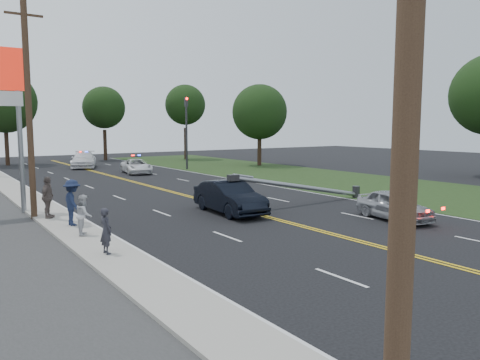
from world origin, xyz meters
TOP-DOWN VIEW (x-y plane):
  - ground at (0.00, 0.00)m, footprint 120.00×120.00m
  - sidewalk at (-8.40, 10.00)m, footprint 1.80×70.00m
  - grass_verge at (13.50, 10.00)m, footprint 12.00×80.00m
  - centerline_yellow at (0.00, 10.00)m, footprint 0.36×80.00m
  - traffic_signal at (8.30, 30.00)m, footprint 0.28×0.41m
  - fallen_streetlight at (4.19, 8.00)m, footprint 9.36×0.44m
  - utility_pole_near at (-9.20, -8.00)m, footprint 1.60×0.28m
  - utility_pole_mid at (-9.20, 12.00)m, footprint 1.60×0.28m
  - tree_6 at (-5.64, 45.20)m, footprint 6.68×6.68m
  - tree_7 at (5.70, 46.78)m, footprint 5.18×5.18m
  - tree_8 at (14.72, 42.41)m, footprint 5.09×5.09m
  - tree_9 at (16.92, 29.57)m, footprint 5.89×5.89m
  - crashed_sedan at (-0.93, 8.08)m, footprint 2.02×4.96m
  - waiting_sedan at (4.43, 2.45)m, footprint 2.35×4.22m
  - emergency_a at (2.63, 28.98)m, footprint 2.84×4.90m
  - emergency_b at (0.39, 37.59)m, footprint 4.05×6.10m
  - bystander_a at (-8.51, 3.85)m, footprint 0.42×0.59m
  - bystander_b at (-8.32, 6.98)m, footprint 0.80×0.91m
  - bystander_c at (-8.23, 8.98)m, footprint 0.78×1.29m
  - bystander_d at (-8.74, 11.23)m, footprint 1.00×1.18m

SIDE VIEW (x-z plane):
  - ground at x=0.00m, z-range 0.00..0.00m
  - grass_verge at x=13.50m, z-range 0.00..0.01m
  - centerline_yellow at x=0.00m, z-range 0.01..0.01m
  - sidewalk at x=-8.40m, z-range 0.00..0.12m
  - emergency_a at x=2.63m, z-range 0.00..1.29m
  - waiting_sedan at x=4.43m, z-range 0.00..1.36m
  - crashed_sedan at x=-0.93m, z-range 0.00..1.60m
  - emergency_b at x=0.39m, z-range 0.00..1.64m
  - bystander_a at x=-8.51m, z-range 0.12..1.65m
  - bystander_b at x=-8.32m, z-range 0.12..1.68m
  - fallen_streetlight at x=4.19m, z-range -0.04..1.88m
  - bystander_d at x=-8.74m, z-range 0.12..2.01m
  - bystander_c at x=-8.23m, z-range 0.12..2.07m
  - traffic_signal at x=8.30m, z-range 0.68..7.73m
  - utility_pole_near at x=-9.20m, z-range 0.08..10.08m
  - utility_pole_mid at x=-9.20m, z-range 0.08..10.08m
  - tree_9 at x=16.92m, z-range 1.39..10.09m
  - tree_7 at x=5.70m, z-range 1.94..11.05m
  - tree_6 at x=-5.64m, z-range 1.74..11.92m
  - tree_8 at x=14.72m, z-range 2.16..11.63m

